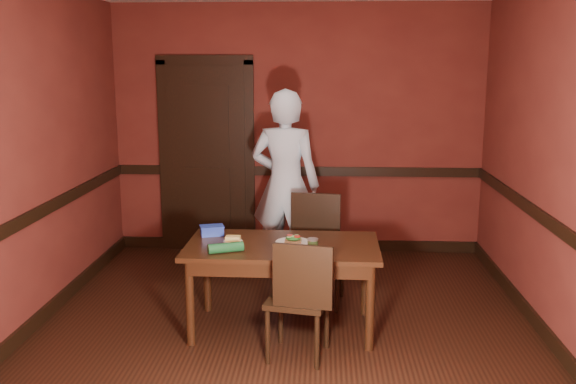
# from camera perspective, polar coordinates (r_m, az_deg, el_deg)

# --- Properties ---
(floor) EXTENTS (4.00, 4.50, 0.01)m
(floor) POSITION_cam_1_polar(r_m,az_deg,el_deg) (5.17, -0.22, -12.28)
(floor) COLOR black
(floor) RESTS_ON ground
(wall_back) EXTENTS (4.00, 0.02, 2.70)m
(wall_back) POSITION_cam_1_polar(r_m,az_deg,el_deg) (7.01, 0.86, 5.52)
(wall_back) COLOR maroon
(wall_back) RESTS_ON ground
(wall_front) EXTENTS (4.00, 0.02, 2.70)m
(wall_front) POSITION_cam_1_polar(r_m,az_deg,el_deg) (2.59, -3.18, -5.02)
(wall_front) COLOR maroon
(wall_front) RESTS_ON ground
(wall_left) EXTENTS (0.02, 4.50, 2.70)m
(wall_left) POSITION_cam_1_polar(r_m,az_deg,el_deg) (5.29, -22.43, 2.66)
(wall_left) COLOR maroon
(wall_left) RESTS_ON ground
(wall_right) EXTENTS (0.02, 4.50, 2.70)m
(wall_right) POSITION_cam_1_polar(r_m,az_deg,el_deg) (5.08, 22.95, 2.28)
(wall_right) COLOR maroon
(wall_right) RESTS_ON ground
(dado_back) EXTENTS (4.00, 0.03, 0.10)m
(dado_back) POSITION_cam_1_polar(r_m,az_deg,el_deg) (7.06, 0.84, 1.87)
(dado_back) COLOR black
(dado_back) RESTS_ON ground
(dado_left) EXTENTS (0.03, 4.50, 0.10)m
(dado_left) POSITION_cam_1_polar(r_m,az_deg,el_deg) (5.37, -21.92, -2.08)
(dado_left) COLOR black
(dado_left) RESTS_ON ground
(dado_right) EXTENTS (0.03, 4.50, 0.10)m
(dado_right) POSITION_cam_1_polar(r_m,az_deg,el_deg) (5.15, 22.41, -2.66)
(dado_right) COLOR black
(dado_right) RESTS_ON ground
(baseboard_back) EXTENTS (4.00, 0.03, 0.12)m
(baseboard_back) POSITION_cam_1_polar(r_m,az_deg,el_deg) (7.25, 0.82, -4.69)
(baseboard_back) COLOR black
(baseboard_back) RESTS_ON ground
(baseboard_left) EXTENTS (0.03, 4.50, 0.12)m
(baseboard_left) POSITION_cam_1_polar(r_m,az_deg,el_deg) (5.61, -21.26, -10.45)
(baseboard_left) COLOR black
(baseboard_left) RESTS_ON ground
(baseboard_right) EXTENTS (0.03, 4.50, 0.12)m
(baseboard_right) POSITION_cam_1_polar(r_m,az_deg,el_deg) (5.41, 21.71, -11.32)
(baseboard_right) COLOR black
(baseboard_right) RESTS_ON ground
(door) EXTENTS (1.05, 0.07, 2.20)m
(door) POSITION_cam_1_polar(r_m,az_deg,el_deg) (7.12, -7.24, 3.43)
(door) COLOR black
(door) RESTS_ON ground
(dining_table) EXTENTS (1.50, 0.85, 0.70)m
(dining_table) POSITION_cam_1_polar(r_m,az_deg,el_deg) (5.09, -0.49, -8.43)
(dining_table) COLOR black
(dining_table) RESTS_ON floor
(chair_far) EXTENTS (0.49, 0.49, 0.94)m
(chair_far) POSITION_cam_1_polar(r_m,az_deg,el_deg) (5.58, 2.69, -5.29)
(chair_far) COLOR black
(chair_far) RESTS_ON floor
(chair_near) EXTENTS (0.49, 0.49, 0.88)m
(chair_near) POSITION_cam_1_polar(r_m,az_deg,el_deg) (4.61, 0.91, -9.36)
(chair_near) COLOR black
(chair_near) RESTS_ON floor
(person) EXTENTS (0.74, 0.55, 1.84)m
(person) POSITION_cam_1_polar(r_m,az_deg,el_deg) (6.17, -0.24, 0.64)
(person) COLOR silver
(person) RESTS_ON floor
(sandwich_plate) EXTENTS (0.28, 0.28, 0.07)m
(sandwich_plate) POSITION_cam_1_polar(r_m,az_deg,el_deg) (4.98, 0.46, -4.43)
(sandwich_plate) COLOR white
(sandwich_plate) RESTS_ON dining_table
(sauce_jar) EXTENTS (0.08, 0.08, 0.10)m
(sauce_jar) POSITION_cam_1_polar(r_m,az_deg,el_deg) (4.79, 2.21, -4.71)
(sauce_jar) COLOR #4A7F3D
(sauce_jar) RESTS_ON dining_table
(cheese_saucer) EXTENTS (0.15, 0.15, 0.05)m
(cheese_saucer) POSITION_cam_1_polar(r_m,az_deg,el_deg) (5.05, -4.91, -4.24)
(cheese_saucer) COLOR white
(cheese_saucer) RESTS_ON dining_table
(food_tub) EXTENTS (0.22, 0.18, 0.08)m
(food_tub) POSITION_cam_1_polar(r_m,az_deg,el_deg) (5.25, -6.78, -3.41)
(food_tub) COLOR blue
(food_tub) RESTS_ON dining_table
(wrapped_veg) EXTENTS (0.27, 0.17, 0.07)m
(wrapped_veg) POSITION_cam_1_polar(r_m,az_deg,el_deg) (4.78, -5.56, -4.95)
(wrapped_veg) COLOR #164D24
(wrapped_veg) RESTS_ON dining_table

